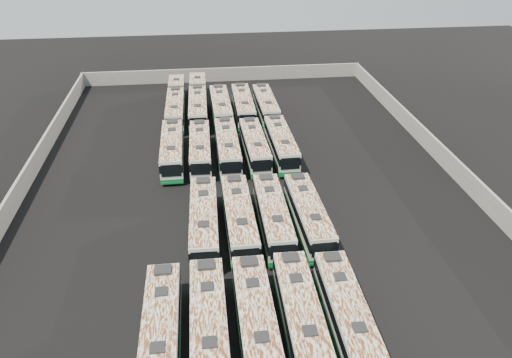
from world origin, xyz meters
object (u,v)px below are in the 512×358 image
bus_front_right (302,318)px  bus_midback_right (255,146)px  bus_front_far_right (347,315)px  bus_midback_left (200,149)px  bus_midfront_right (273,216)px  bus_midfront_left (204,221)px  bus_back_far_right (266,106)px  bus_midback_far_right (281,144)px  bus_back_center (221,108)px  bus_front_center (257,324)px  bus_midfront_far_right (308,215)px  bus_midfront_center (239,219)px  bus_back_far_left (176,102)px  bus_back_left (198,101)px  bus_front_far_left (161,333)px  bus_midback_far_left (172,149)px  bus_front_left (209,328)px  bus_midback_center (228,147)px  bus_back_right (243,106)px

bus_front_right → bus_midback_right: size_ratio=1.03×
bus_front_far_right → bus_midback_left: 28.58m
bus_midfront_right → bus_midfront_left: bearing=-178.7°
bus_midback_right → bus_back_far_right: (3.00, 12.49, 0.00)m
bus_midfront_left → bus_midback_far_right: 17.47m
bus_midback_far_right → bus_back_center: bus_back_center is taller
bus_front_center → bus_midfront_far_right: 13.84m
bus_midfront_center → bus_front_right: bearing=-76.5°
bus_back_far_right → bus_back_far_left: bearing=166.4°
bus_back_far_left → bus_back_left: (3.05, 0.02, 0.06)m
bus_midfront_center → bus_midfront_right: bus_midfront_center is taller
bus_front_far_right → bus_front_center: bearing=-178.7°
bus_front_far_left → bus_midback_far_left: bearing=90.3°
bus_front_left → bus_back_left: bus_back_left is taller
bus_front_left → bus_back_far_left: bus_front_left is taller
bus_midback_center → bus_back_far_left: (-6.09, 15.32, -0.05)m
bus_midback_right → bus_back_far_right: size_ratio=1.00×
bus_front_center → bus_midback_right: bearing=83.5°
bus_back_right → bus_back_left: bearing=155.7°
bus_midfront_left → bus_back_center: 27.18m
bus_front_left → bus_front_center: (3.12, 0.04, -0.01)m
bus_front_right → bus_midback_left: 27.65m
bus_midfront_center → bus_midback_far_right: 16.07m
bus_front_far_left → bus_midback_right: bearing=71.4°
bus_front_far_left → bus_midfront_right: (9.15, 12.61, -0.00)m
bus_midfront_right → bus_midback_far_left: 17.28m
bus_midfront_right → bus_midback_far_left: (-9.17, 14.65, 0.03)m
bus_back_right → bus_back_far_right: 3.08m
bus_midback_right → bus_back_far_left: (-9.18, 15.32, 0.00)m
bus_front_center → bus_midback_right: bus_front_center is taller
bus_midback_far_left → bus_midback_far_right: bus_midback_far_left is taller
bus_midback_right → bus_front_center: bearing=-97.7°
bus_front_far_right → bus_back_right: (-3.15, 39.62, 0.05)m
bus_front_far_right → bus_midback_far_right: bearing=90.7°
bus_front_left → bus_midfront_right: size_ratio=1.02×
bus_front_far_right → bus_midback_far_right: (-0.01, 27.22, 0.03)m
bus_midfront_right → bus_midback_far_right: 15.07m
bus_midback_left → bus_back_left: size_ratio=0.62×
bus_front_center → bus_midfront_center: (-0.02, 12.44, 0.00)m
bus_front_far_left → bus_midfront_far_right: size_ratio=1.01×
bus_back_far_left → bus_front_center: bearing=-81.5°
bus_midfront_center → bus_midfront_right: (2.99, 0.11, -0.03)m
bus_midfront_far_right → bus_back_far_left: (-12.22, 30.03, -0.02)m
bus_front_center → bus_midback_right: (3.08, 27.12, -0.06)m
bus_midback_center → bus_front_right: bearing=-83.6°
bus_back_far_left → bus_back_left: bus_back_left is taller
bus_midback_far_left → bus_back_far_left: bus_midback_far_left is taller
bus_midfront_center → bus_midback_far_left: size_ratio=1.00×
bus_midback_far_left → bus_midback_left: size_ratio=1.04×
bus_midback_left → bus_midback_center: size_ratio=0.97×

